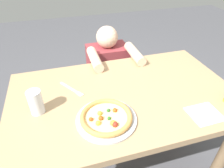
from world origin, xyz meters
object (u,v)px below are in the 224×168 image
(fork, at_px, (72,89))
(pizza_near, at_px, (106,118))
(water_cup_clear, at_px, (36,102))
(diner_seated, at_px, (108,79))

(fork, bearing_deg, pizza_near, -66.04)
(pizza_near, height_order, water_cup_clear, water_cup_clear)
(pizza_near, height_order, diner_seated, diner_seated)
(water_cup_clear, height_order, diner_seated, diner_seated)
(pizza_near, bearing_deg, diner_seated, 74.52)
(pizza_near, bearing_deg, fork, 113.96)
(pizza_near, distance_m, fork, 0.33)
(water_cup_clear, bearing_deg, pizza_near, -25.85)
(pizza_near, relative_size, fork, 1.69)
(water_cup_clear, xyz_separation_m, fork, (0.19, 0.14, -0.07))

